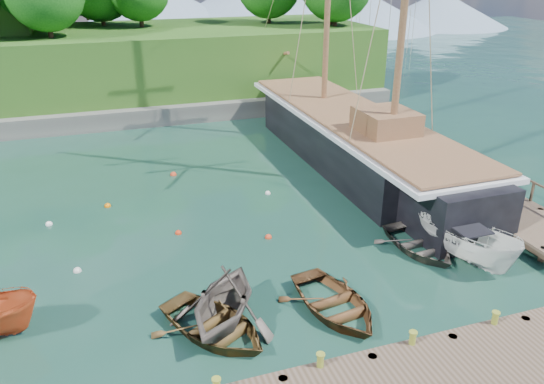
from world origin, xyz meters
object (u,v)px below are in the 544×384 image
Objects in this scene: rowboat_0 at (214,334)px; rowboat_2 at (334,311)px; rowboat_3 at (418,250)px; cabin_boat_white at (463,259)px; schooner at (352,141)px; rowboat_1 at (224,324)px.

rowboat_0 is 4.22m from rowboat_2.
rowboat_0 is 9.67m from rowboat_3.
cabin_boat_white reaches higher than rowboat_2.
rowboat_0 reaches higher than rowboat_3.
schooner reaches higher than rowboat_3.
rowboat_3 is at bearing 45.64° from rowboat_1.
rowboat_1 is 17.01m from schooner.
rowboat_2 is 6.66m from cabin_boat_white.
rowboat_1 reaches higher than cabin_boat_white.
rowboat_2 is 0.85× the size of cabin_boat_white.
rowboat_2 is 5.77m from rowboat_3.
rowboat_3 is at bearing -15.88° from rowboat_0.
schooner is at bearing 52.36° from rowboat_2.
rowboat_2 is at bearing -118.98° from schooner.
schooner is (0.82, 11.83, 1.22)m from cabin_boat_white.
rowboat_2 reaches higher than rowboat_3.
rowboat_2 is 1.09× the size of rowboat_3.
rowboat_1 is at bearing 8.87° from rowboat_0.
schooner reaches higher than rowboat_1.
schooner is at bearing 17.71° from rowboat_0.
rowboat_3 is 10.94m from schooner.
schooner is at bearing 81.01° from rowboat_1.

